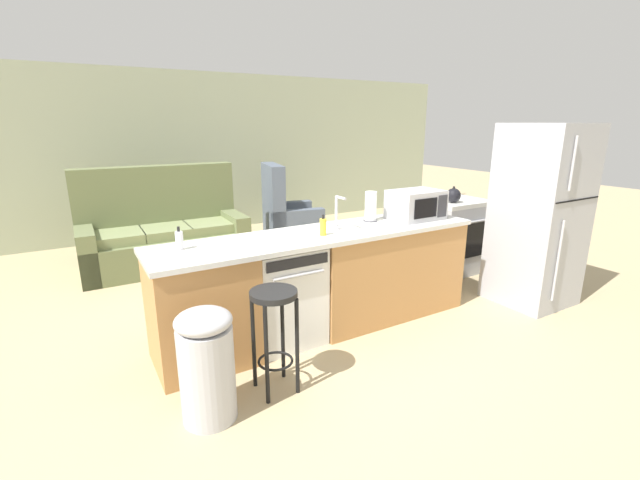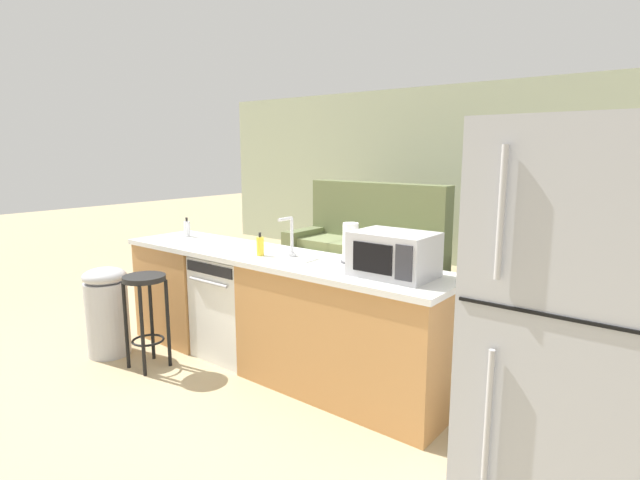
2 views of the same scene
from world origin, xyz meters
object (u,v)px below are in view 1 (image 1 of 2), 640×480
kettle (453,195)px  dish_soap_bottle (179,240)px  stove_range (452,235)px  microwave (416,205)px  soap_bottle (323,227)px  bar_stool (274,319)px  couch (164,235)px  refrigerator (539,216)px  paper_towel_roll (371,207)px  armchair (287,218)px  trash_bin (207,364)px  dishwasher (282,293)px

kettle → dish_soap_bottle: bearing=-174.2°
stove_range → microwave: 1.40m
soap_bottle → bar_stool: bearing=-142.5°
couch → stove_range: bearing=-34.4°
refrigerator → paper_towel_roll: refrigerator is taller
soap_bottle → armchair: 3.22m
paper_towel_roll → trash_bin: size_ratio=0.38×
microwave → paper_towel_roll: size_ratio=1.77×
refrigerator → kettle: 0.99m
stove_range → soap_bottle: (-2.25, -0.63, 0.52)m
paper_towel_roll → couch: couch is taller
dishwasher → microwave: 1.58m
kettle → couch: (-2.88, 2.21, -0.59)m
trash_bin → armchair: armchair is taller
microwave → trash_bin: bearing=-163.4°
stove_range → microwave: (-1.15, -0.55, 0.59)m
microwave → dish_soap_bottle: (-2.23, 0.10, -0.07)m
bar_stool → trash_bin: size_ratio=1.00×
microwave → dish_soap_bottle: size_ratio=2.84×
microwave → kettle: size_ratio=2.44×
refrigerator → dish_soap_bottle: 3.44m
stove_range → soap_bottle: size_ratio=5.11×
dish_soap_bottle → trash_bin: 0.99m
microwave → bar_stool: 1.98m
stove_range → kettle: size_ratio=4.39×
paper_towel_roll → dish_soap_bottle: (-1.79, -0.05, -0.07)m
bar_stool → couch: 3.27m
armchair → couch: bearing=-172.7°
kettle → armchair: armchair is taller
stove_range → bar_stool: bearing=-158.3°
microwave → couch: size_ratio=0.25×
dishwasher → trash_bin: (-0.85, -0.69, -0.04)m
paper_towel_roll → soap_bottle: bearing=-161.0°
dishwasher → refrigerator: size_ratio=0.47×
trash_bin → kettle: bearing=18.7°
microwave → bar_stool: size_ratio=0.68×
stove_range → refrigerator: 1.19m
dishwasher → bar_stool: size_ratio=1.14×
stove_range → dish_soap_bottle: dish_soap_bottle is taller
paper_towel_roll → bar_stool: 1.66m
microwave → stove_range: bearing=25.5°
dishwasher → microwave: size_ratio=1.68×
dishwasher → soap_bottle: (0.35, -0.08, 0.55)m
dish_soap_bottle → couch: 2.62m
paper_towel_roll → soap_bottle: 0.71m
refrigerator → couch: (-3.04, 3.18, -0.51)m
stove_range → refrigerator: bearing=-90.0°
soap_bottle → kettle: (2.09, 0.51, 0.01)m
dish_soap_bottle → bar_stool: size_ratio=0.24×
stove_range → trash_bin: (-3.45, -1.23, -0.07)m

